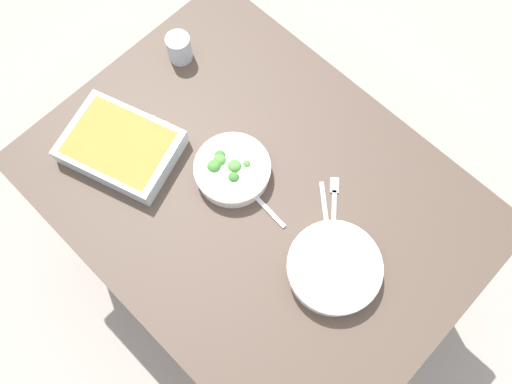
{
  "coord_description": "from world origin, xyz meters",
  "views": [
    {
      "loc": [
        0.34,
        -0.35,
        2.05
      ],
      "look_at": [
        0.0,
        0.0,
        0.74
      ],
      "focal_mm": 36.12,
      "sensor_mm": 36.0,
      "label": 1
    }
  ],
  "objects": [
    {
      "name": "broccoli_bowl",
      "position": [
        -0.08,
        -0.01,
        0.77
      ],
      "size": [
        0.21,
        0.21,
        0.07
      ],
      "color": "white",
      "rests_on": "dining_table"
    },
    {
      "name": "drink_cup",
      "position": [
        -0.47,
        0.16,
        0.78
      ],
      "size": [
        0.07,
        0.07,
        0.08
      ],
      "color": "#B2BCC6",
      "rests_on": "dining_table"
    },
    {
      "name": "ground_plane",
      "position": [
        0.0,
        0.0,
        0.0
      ],
      "size": [
        6.0,
        6.0,
        0.0
      ],
      "primitive_type": "plane",
      "color": "#9E9389"
    },
    {
      "name": "dining_table",
      "position": [
        0.0,
        0.0,
        0.65
      ],
      "size": [
        1.2,
        0.9,
        0.74
      ],
      "color": "#4C3D33",
      "rests_on": "ground_plane"
    },
    {
      "name": "spoon_by_stew",
      "position": [
        0.19,
        0.07,
        0.74
      ],
      "size": [
        0.14,
        0.13,
        0.01
      ],
      "color": "silver",
      "rests_on": "dining_table"
    },
    {
      "name": "fork_on_table",
      "position": [
        0.17,
        0.12,
        0.74
      ],
      "size": [
        0.13,
        0.15,
        0.01
      ],
      "color": "silver",
      "rests_on": "dining_table"
    },
    {
      "name": "spoon_by_broccoli",
      "position": [
        0.01,
        -0.01,
        0.74
      ],
      "size": [
        0.18,
        0.03,
        0.01
      ],
      "color": "silver",
      "rests_on": "dining_table"
    },
    {
      "name": "stew_bowl",
      "position": [
        0.29,
        -0.02,
        0.77
      ],
      "size": [
        0.24,
        0.24,
        0.06
      ],
      "color": "white",
      "rests_on": "dining_table"
    },
    {
      "name": "baking_dish",
      "position": [
        -0.35,
        -0.17,
        0.77
      ],
      "size": [
        0.35,
        0.3,
        0.06
      ],
      "color": "silver",
      "rests_on": "dining_table"
    }
  ]
}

